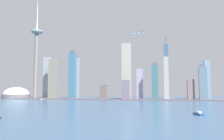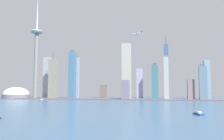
{
  "view_description": "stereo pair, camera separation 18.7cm",
  "coord_description": "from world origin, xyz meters",
  "px_view_note": "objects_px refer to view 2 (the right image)",
  "views": [
    {
      "loc": [
        176.46,
        -110.72,
        28.15
      ],
      "look_at": [
        27.96,
        537.98,
        88.13
      ],
      "focal_mm": 35.93,
      "sensor_mm": 36.0,
      "label": 1
    },
    {
      "loc": [
        176.64,
        -110.68,
        28.15
      ],
      "look_at": [
        27.96,
        537.98,
        88.13
      ],
      "focal_mm": 35.93,
      "sensor_mm": 36.0,
      "label": 2
    }
  ],
  "objects_px": {
    "skyscraper_6": "(207,80)",
    "boat_4": "(199,114)",
    "skyscraper_0": "(166,71)",
    "skyscraper_12": "(53,79)",
    "skyscraper_1": "(47,78)",
    "skyscraper_11": "(126,90)",
    "observation_tower": "(36,49)",
    "skyscraper_2": "(140,84)",
    "skyscraper_13": "(155,82)",
    "skyscraper_5": "(103,92)",
    "airplane": "(137,34)",
    "skyscraper_10": "(203,83)",
    "skyscraper_3": "(126,71)",
    "skyscraper_9": "(72,75)",
    "skyscraper_4": "(191,90)",
    "boat_2": "(41,100)",
    "channel_buoy_1": "(28,101)",
    "boat_1": "(43,100)",
    "stadium_dome": "(16,95)",
    "skyscraper_7": "(166,78)",
    "skyscraper_8": "(76,78)"
  },
  "relations": [
    {
      "from": "skyscraper_3",
      "to": "boat_2",
      "type": "xyz_separation_m",
      "value": [
        -202.25,
        -167.18,
        -87.71
      ]
    },
    {
      "from": "skyscraper_2",
      "to": "skyscraper_12",
      "type": "distance_m",
      "value": 291.39
    },
    {
      "from": "skyscraper_3",
      "to": "skyscraper_9",
      "type": "xyz_separation_m",
      "value": [
        -171.0,
        -36.4,
        -12.48
      ]
    },
    {
      "from": "skyscraper_1",
      "to": "skyscraper_4",
      "type": "xyz_separation_m",
      "value": [
        487.75,
        -53.99,
        -43.82
      ]
    },
    {
      "from": "boat_1",
      "to": "skyscraper_2",
      "type": "bearing_deg",
      "value": 23.81
    },
    {
      "from": "skyscraper_13",
      "to": "airplane",
      "type": "distance_m",
      "value": 154.35
    },
    {
      "from": "skyscraper_7",
      "to": "stadium_dome",
      "type": "bearing_deg",
      "value": -177.52
    },
    {
      "from": "skyscraper_7",
      "to": "skyscraper_13",
      "type": "height_order",
      "value": "skyscraper_7"
    },
    {
      "from": "skyscraper_0",
      "to": "skyscraper_13",
      "type": "relative_size",
      "value": 1.87
    },
    {
      "from": "skyscraper_1",
      "to": "skyscraper_11",
      "type": "xyz_separation_m",
      "value": [
        302.99,
        -88.78,
        -44.66
      ]
    },
    {
      "from": "skyscraper_2",
      "to": "skyscraper_10",
      "type": "bearing_deg",
      "value": -17.39
    },
    {
      "from": "skyscraper_2",
      "to": "boat_4",
      "type": "relative_size",
      "value": 5.19
    },
    {
      "from": "skyscraper_4",
      "to": "skyscraper_5",
      "type": "distance_m",
      "value": 272.16
    },
    {
      "from": "skyscraper_6",
      "to": "channel_buoy_1",
      "type": "xyz_separation_m",
      "value": [
        -454.58,
        -235.09,
        -58.08
      ]
    },
    {
      "from": "skyscraper_3",
      "to": "skyscraper_10",
      "type": "height_order",
      "value": "skyscraper_3"
    },
    {
      "from": "skyscraper_7",
      "to": "skyscraper_13",
      "type": "xyz_separation_m",
      "value": [
        -33.39,
        -2.79,
        -11.84
      ]
    },
    {
      "from": "skyscraper_4",
      "to": "airplane",
      "type": "xyz_separation_m",
      "value": [
        -147.74,
        -53.92,
        159.64
      ]
    },
    {
      "from": "skyscraper_3",
      "to": "skyscraper_4",
      "type": "bearing_deg",
      "value": -7.7
    },
    {
      "from": "skyscraper_0",
      "to": "skyscraper_5",
      "type": "height_order",
      "value": "skyscraper_0"
    },
    {
      "from": "skyscraper_3",
      "to": "skyscraper_1",
      "type": "bearing_deg",
      "value": 174.58
    },
    {
      "from": "observation_tower",
      "to": "skyscraper_1",
      "type": "bearing_deg",
      "value": 81.76
    },
    {
      "from": "skyscraper_7",
      "to": "skyscraper_0",
      "type": "bearing_deg",
      "value": 88.71
    },
    {
      "from": "skyscraper_1",
      "to": "skyscraper_8",
      "type": "distance_m",
      "value": 120.0
    },
    {
      "from": "skyscraper_0",
      "to": "skyscraper_10",
      "type": "relative_size",
      "value": 2.06
    },
    {
      "from": "skyscraper_10",
      "to": "channel_buoy_1",
      "type": "xyz_separation_m",
      "value": [
        -432.53,
        -172.75,
        -46.87
      ]
    },
    {
      "from": "skyscraper_1",
      "to": "skyscraper_5",
      "type": "bearing_deg",
      "value": -6.11
    },
    {
      "from": "skyscraper_5",
      "to": "skyscraper_13",
      "type": "height_order",
      "value": "skyscraper_13"
    },
    {
      "from": "skyscraper_6",
      "to": "skyscraper_5",
      "type": "bearing_deg",
      "value": -177.46
    },
    {
      "from": "stadium_dome",
      "to": "skyscraper_10",
      "type": "xyz_separation_m",
      "value": [
        591.8,
        -0.76,
        36.06
      ]
    },
    {
      "from": "skyscraper_10",
      "to": "skyscraper_12",
      "type": "relative_size",
      "value": 0.65
    },
    {
      "from": "skyscraper_3",
      "to": "skyscraper_5",
      "type": "relative_size",
      "value": 3.97
    },
    {
      "from": "skyscraper_6",
      "to": "boat_4",
      "type": "relative_size",
      "value": 6.37
    },
    {
      "from": "skyscraper_2",
      "to": "skyscraper_5",
      "type": "bearing_deg",
      "value": -175.75
    },
    {
      "from": "observation_tower",
      "to": "skyscraper_10",
      "type": "bearing_deg",
      "value": -1.1
    },
    {
      "from": "boat_4",
      "to": "skyscraper_8",
      "type": "bearing_deg",
      "value": 18.31
    },
    {
      "from": "skyscraper_10",
      "to": "skyscraper_12",
      "type": "xyz_separation_m",
      "value": [
        -470.49,
        22.97,
        18.12
      ]
    },
    {
      "from": "observation_tower",
      "to": "skyscraper_10",
      "type": "xyz_separation_m",
      "value": [
        527.38,
        -10.14,
        -118.65
      ]
    },
    {
      "from": "boat_2",
      "to": "airplane",
      "type": "xyz_separation_m",
      "value": [
        246.46,
        87.31,
        187.83
      ]
    },
    {
      "from": "observation_tower",
      "to": "skyscraper_11",
      "type": "distance_m",
      "value": 342.22
    },
    {
      "from": "skyscraper_0",
      "to": "skyscraper_12",
      "type": "distance_m",
      "value": 380.05
    },
    {
      "from": "skyscraper_4",
      "to": "boat_4",
      "type": "xyz_separation_m",
      "value": [
        -38.61,
        -409.13,
        -28.05
      ]
    },
    {
      "from": "skyscraper_0",
      "to": "skyscraper_12",
      "type": "height_order",
      "value": "skyscraper_0"
    },
    {
      "from": "skyscraper_10",
      "to": "skyscraper_11",
      "type": "height_order",
      "value": "skyscraper_10"
    },
    {
      "from": "stadium_dome",
      "to": "boat_4",
      "type": "distance_m",
      "value": 653.57
    },
    {
      "from": "skyscraper_2",
      "to": "channel_buoy_1",
      "type": "relative_size",
      "value": 34.26
    },
    {
      "from": "skyscraper_2",
      "to": "skyscraper_13",
      "type": "relative_size",
      "value": 0.88
    },
    {
      "from": "skyscraper_2",
      "to": "boat_1",
      "type": "distance_m",
      "value": 301.26
    },
    {
      "from": "skyscraper_1",
      "to": "skyscraper_7",
      "type": "bearing_deg",
      "value": -6.69
    },
    {
      "from": "boat_4",
      "to": "skyscraper_1",
      "type": "bearing_deg",
      "value": 25.95
    },
    {
      "from": "skyscraper_3",
      "to": "boat_1",
      "type": "relative_size",
      "value": 9.96
    }
  ]
}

